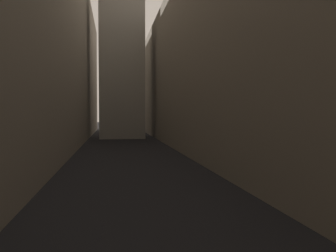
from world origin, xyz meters
TOP-DOWN VIEW (x-y plane):
  - ground_plane at (0.00, 48.00)m, footprint 264.00×264.00m
  - building_block_left at (-11.54, 50.00)m, footprint 12.07×108.00m
  - building_block_right at (12.55, 50.00)m, footprint 14.10×108.00m

SIDE VIEW (x-z plane):
  - ground_plane at x=0.00m, z-range 0.00..0.00m
  - building_block_right at x=12.55m, z-range 0.00..19.92m
  - building_block_left at x=-11.54m, z-range 0.00..24.83m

